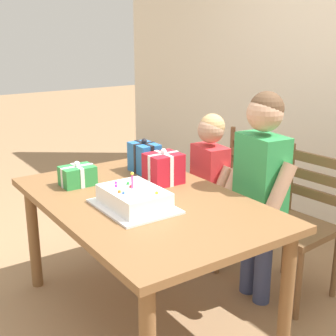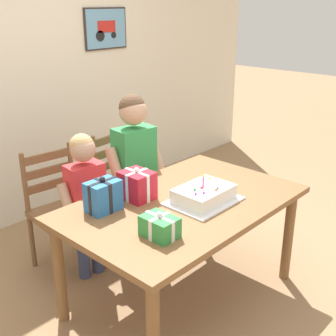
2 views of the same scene
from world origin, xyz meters
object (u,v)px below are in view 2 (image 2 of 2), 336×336
gift_box_beside_cake (103,196)px  chair_left (61,210)px  chair_right (125,186)px  birthday_cake (204,195)px  gift_box_corner_small (137,185)px  child_older (135,160)px  dining_table (183,213)px  gift_box_red_large (160,226)px  child_younger (86,193)px

gift_box_beside_cake → chair_left: (0.11, 0.65, -0.36)m
chair_right → gift_box_beside_cake: bearing=-138.6°
gift_box_beside_cake → birthday_cake: bearing=-36.5°
gift_box_corner_small → chair_left: size_ratio=0.24×
chair_right → child_older: 0.41m
dining_table → gift_box_red_large: gift_box_red_large is taller
gift_box_red_large → child_older: (0.63, 0.87, -0.00)m
dining_table → chair_left: 0.99m
gift_box_red_large → gift_box_corner_small: bearing=60.3°
birthday_cake → child_younger: child_younger is taller
gift_box_beside_cake → child_older: size_ratio=0.17×
gift_box_red_large → chair_right: size_ratio=0.22×
dining_table → gift_box_beside_cake: bearing=147.8°
gift_box_beside_cake → chair_left: gift_box_beside_cake is taller
chair_right → child_older: size_ratio=0.71×
dining_table → chair_left: (-0.32, 0.92, -0.18)m
dining_table → chair_left: bearing=108.9°
dining_table → gift_box_corner_small: bearing=124.5°
birthday_cake → child_older: child_older is taller
child_older → gift_box_corner_small: bearing=-131.4°
gift_box_red_large → chair_right: (0.74, 1.12, -0.32)m
gift_box_corner_small → chair_right: 0.90m
gift_box_beside_cake → chair_right: (0.74, 0.65, -0.36)m
dining_table → chair_right: bearing=71.1°
gift_box_red_large → gift_box_beside_cake: gift_box_beside_cake is taller
child_younger → gift_box_red_large: bearing=-100.5°
child_older → child_younger: child_older is taller
gift_box_corner_small → birthday_cake: bearing=-54.9°
birthday_cake → gift_box_beside_cake: gift_box_beside_cake is taller
gift_box_red_large → child_older: child_older is taller
dining_table → child_older: (0.21, 0.67, 0.14)m
dining_table → gift_box_red_large: size_ratio=7.72×
gift_box_corner_small → chair_right: (0.48, 0.68, -0.35)m
birthday_cake → gift_box_corner_small: bearing=125.1°
birthday_cake → gift_box_beside_cake: (-0.50, 0.37, 0.05)m
gift_box_red_large → chair_left: chair_left is taller
gift_box_corner_small → chair_left: gift_box_corner_small is taller
child_older → chair_right: bearing=67.1°
gift_box_beside_cake → child_older: bearing=32.6°
birthday_cake → gift_box_corner_small: size_ratio=2.03×
birthday_cake → child_older: bearing=80.3°
dining_table → birthday_cake: size_ratio=3.50×
chair_right → gift_box_corner_small: bearing=-125.6°
gift_box_red_large → chair_left: bearing=84.7°
gift_box_beside_cake → chair_right: bearing=41.4°
gift_box_corner_small → child_older: (0.38, 0.43, -0.04)m
gift_box_beside_cake → chair_right: gift_box_beside_cake is taller
birthday_cake → gift_box_red_large: birthday_cake is taller
birthday_cake → child_older: (0.13, 0.78, 0.01)m
chair_right → gift_box_red_large: bearing=-123.3°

